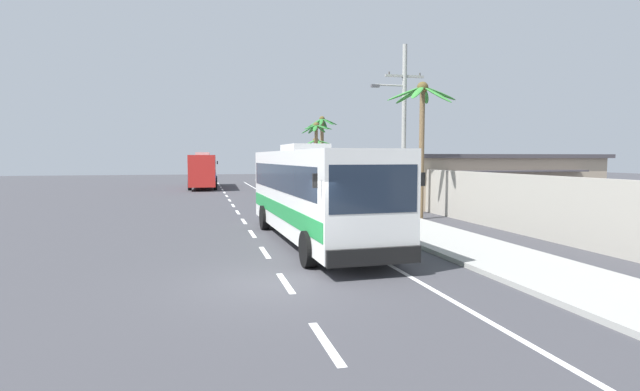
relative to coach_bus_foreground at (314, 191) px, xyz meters
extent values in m
plane|color=#3A3A3F|center=(-2.05, -5.72, -1.88)|extent=(160.00, 160.00, 0.00)
cube|color=#999993|center=(4.75, 4.28, -1.81)|extent=(3.20, 90.00, 0.14)
cube|color=white|center=(-2.05, -9.71, -1.88)|extent=(0.16, 2.00, 0.01)
cube|color=white|center=(-2.05, -5.70, -1.88)|extent=(0.16, 2.00, 0.01)
cube|color=white|center=(-2.05, -1.70, -1.88)|extent=(0.16, 2.00, 0.01)
cube|color=white|center=(-2.05, 2.30, -1.88)|extent=(0.16, 2.00, 0.01)
cube|color=white|center=(-2.05, 6.31, -1.88)|extent=(0.16, 2.00, 0.01)
cube|color=white|center=(-2.05, 10.31, -1.88)|extent=(0.16, 2.00, 0.01)
cube|color=white|center=(-2.05, 14.32, -1.88)|extent=(0.16, 2.00, 0.01)
cube|color=white|center=(-2.05, 18.32, -1.88)|extent=(0.16, 2.00, 0.01)
cube|color=white|center=(-2.05, 22.32, -1.88)|extent=(0.16, 2.00, 0.01)
cube|color=white|center=(-2.05, 26.33, -1.88)|extent=(0.16, 2.00, 0.01)
cube|color=white|center=(-2.05, 30.33, -1.88)|extent=(0.16, 2.00, 0.01)
cube|color=white|center=(-2.05, 34.33, -1.88)|extent=(0.16, 2.00, 0.01)
cube|color=white|center=(-2.05, 38.34, -1.88)|extent=(0.16, 2.00, 0.01)
cube|color=white|center=(-2.05, 42.34, -1.88)|extent=(0.16, 2.00, 0.01)
cube|color=white|center=(1.22, 9.28, -1.88)|extent=(0.14, 70.00, 0.01)
cube|color=#9E998E|center=(8.55, 8.28, -0.67)|extent=(0.24, 60.00, 2.42)
cube|color=silver|center=(0.00, -0.03, -0.02)|extent=(3.01, 11.67, 2.94)
cube|color=#192333|center=(-0.01, 0.17, 0.49)|extent=(3.01, 10.75, 0.94)
cube|color=#192333|center=(0.21, -5.78, 0.42)|extent=(2.39, 0.19, 1.24)
cube|color=#1E843D|center=(0.00, -0.03, -0.68)|extent=(3.04, 11.44, 0.53)
cube|color=black|center=(0.21, -5.87, -1.29)|extent=(2.55, 0.25, 0.44)
cube|color=#B7B7B7|center=(-0.05, 1.42, 1.59)|extent=(1.52, 2.60, 0.28)
cube|color=black|center=(1.68, -5.51, 0.64)|extent=(0.12, 0.08, 0.36)
cube|color=black|center=(-1.28, -5.62, 0.64)|extent=(0.12, 0.08, 0.36)
cylinder|color=black|center=(1.42, -4.03, -1.36)|extent=(0.36, 1.05, 1.04)
cylinder|color=black|center=(-1.12, -4.13, -1.36)|extent=(0.36, 1.05, 1.04)
cylinder|color=black|center=(1.15, 3.49, -1.36)|extent=(0.36, 1.05, 1.04)
cylinder|color=black|center=(-1.40, 3.40, -1.36)|extent=(0.36, 1.05, 1.04)
cube|color=red|center=(-3.77, 33.60, -0.03)|extent=(2.81, 11.97, 2.93)
cube|color=#192333|center=(-3.78, 33.40, 0.49)|extent=(2.81, 11.02, 0.94)
cube|color=#192333|center=(-3.57, 39.51, 0.41)|extent=(2.22, 0.17, 1.23)
cube|color=blue|center=(-3.77, 33.60, -0.69)|extent=(2.84, 11.73, 0.53)
cube|color=black|center=(-3.57, 39.60, -1.29)|extent=(2.37, 0.24, 0.44)
cube|color=#B7B7B7|center=(-3.82, 32.12, 1.58)|extent=(1.41, 2.66, 0.28)
cube|color=black|center=(-4.97, 39.35, 0.63)|extent=(0.12, 0.08, 0.36)
cube|color=black|center=(-2.20, 39.25, 0.63)|extent=(0.12, 0.08, 0.36)
cylinder|color=black|center=(-4.81, 37.80, -1.36)|extent=(0.35, 1.05, 1.04)
cylinder|color=black|center=(-2.45, 37.73, -1.36)|extent=(0.35, 1.05, 1.04)
cylinder|color=black|center=(-5.07, 30.08, -1.36)|extent=(0.35, 1.05, 1.04)
cylinder|color=black|center=(-2.71, 30.00, -1.36)|extent=(0.35, 1.05, 1.04)
cylinder|color=black|center=(2.09, 7.23, -1.58)|extent=(0.15, 0.61, 0.60)
cylinder|color=black|center=(2.20, 8.59, -1.58)|extent=(0.17, 0.61, 0.60)
cube|color=gold|center=(2.14, 7.86, -1.36)|extent=(0.33, 1.12, 0.36)
cube|color=black|center=(2.17, 8.16, -1.16)|extent=(0.29, 0.62, 0.12)
cylinder|color=gray|center=(2.10, 7.35, -1.28)|extent=(0.09, 0.32, 0.67)
cylinder|color=black|center=(2.10, 7.45, -0.84)|extent=(0.56, 0.09, 0.04)
sphere|color=#EAEACC|center=(2.09, 7.33, -0.98)|extent=(0.14, 0.14, 0.14)
cylinder|color=navy|center=(2.16, 8.11, -0.86)|extent=(0.32, 0.32, 0.60)
sphere|color=red|center=(2.16, 8.11, -0.44)|extent=(0.26, 0.26, 0.26)
cylinder|color=black|center=(5.12, 11.60, -1.36)|extent=(0.28, 0.28, 0.77)
cylinder|color=black|center=(5.12, 11.60, -0.67)|extent=(0.36, 0.36, 0.61)
sphere|color=brown|center=(5.12, 11.60, -0.28)|extent=(0.21, 0.21, 0.21)
cylinder|color=navy|center=(5.74, 16.01, -1.34)|extent=(0.28, 0.28, 0.81)
cylinder|color=navy|center=(5.74, 16.01, -0.62)|extent=(0.36, 0.36, 0.64)
sphere|color=tan|center=(5.74, 16.01, -0.19)|extent=(0.25, 0.25, 0.25)
cylinder|color=#9E9E99|center=(6.55, 6.99, 2.64)|extent=(0.24, 0.24, 9.05)
cube|color=#9E9E99|center=(6.55, 6.99, 5.51)|extent=(2.18, 0.12, 0.12)
cylinder|color=#4C4742|center=(5.68, 6.99, 5.63)|extent=(0.08, 0.08, 0.16)
cylinder|color=#4C4742|center=(7.43, 6.99, 5.63)|extent=(0.08, 0.08, 0.16)
cylinder|color=#9E9E99|center=(5.73, 6.99, 5.01)|extent=(1.64, 0.09, 0.09)
cube|color=#4C4C51|center=(4.91, 6.99, 4.95)|extent=(0.44, 0.24, 0.14)
cylinder|color=brown|center=(6.60, 27.73, 0.44)|extent=(0.35, 0.35, 4.65)
ellipsoid|color=#337F33|center=(7.35, 27.64, 2.66)|extent=(1.56, 0.54, 0.53)
ellipsoid|color=#337F33|center=(6.92, 28.40, 2.63)|extent=(0.97, 1.53, 0.59)
ellipsoid|color=#337F33|center=(6.06, 28.21, 2.58)|extent=(1.36, 1.25, 0.68)
ellipsoid|color=#337F33|center=(5.97, 27.37, 2.60)|extent=(1.48, 1.05, 0.65)
ellipsoid|color=#337F33|center=(6.77, 27.03, 2.57)|extent=(0.69, 1.52, 0.71)
sphere|color=brown|center=(6.60, 27.73, 2.82)|extent=(0.56, 0.56, 0.56)
cylinder|color=brown|center=(8.04, 31.06, 1.60)|extent=(0.36, 0.36, 6.96)
ellipsoid|color=#28702D|center=(8.88, 31.21, 4.87)|extent=(1.78, 0.66, 0.73)
ellipsoid|color=#28702D|center=(8.44, 31.72, 4.70)|extent=(1.14, 1.56, 1.04)
ellipsoid|color=#28702D|center=(7.95, 31.90, 4.84)|extent=(0.54, 1.75, 0.78)
ellipsoid|color=#28702D|center=(7.38, 31.50, 4.73)|extent=(1.56, 1.21, 0.99)
ellipsoid|color=#28702D|center=(7.34, 30.65, 4.76)|extent=(1.62, 1.15, 0.93)
ellipsoid|color=#28702D|center=(7.77, 30.29, 4.79)|extent=(0.89, 1.72, 0.87)
ellipsoid|color=#28702D|center=(8.44, 30.34, 4.80)|extent=(1.14, 1.66, 0.85)
sphere|color=brown|center=(8.04, 31.06, 5.12)|extent=(0.56, 0.56, 0.56)
cylinder|color=brown|center=(5.80, 24.20, 1.03)|extent=(0.29, 0.29, 5.83)
ellipsoid|color=#28702D|center=(6.52, 24.20, 3.86)|extent=(1.47, 0.38, 0.50)
ellipsoid|color=#28702D|center=(6.31, 24.64, 3.75)|extent=(1.30, 1.19, 0.71)
ellipsoid|color=#28702D|center=(5.60, 24.82, 3.70)|extent=(0.77, 1.41, 0.81)
ellipsoid|color=#28702D|center=(5.20, 24.42, 3.68)|extent=(1.39, 0.81, 0.85)
ellipsoid|color=#28702D|center=(5.20, 23.82, 3.83)|extent=(1.42, 1.08, 0.56)
ellipsoid|color=#28702D|center=(5.56, 23.57, 3.73)|extent=(0.83, 1.43, 0.75)
ellipsoid|color=#28702D|center=(6.19, 23.60, 3.82)|extent=(1.09, 1.42, 0.56)
sphere|color=brown|center=(5.80, 24.20, 4.00)|extent=(0.56, 0.56, 0.56)
cylinder|color=brown|center=(6.68, 5.06, 1.37)|extent=(0.26, 0.26, 6.50)
ellipsoid|color=#337F33|center=(7.58, 5.05, 4.40)|extent=(1.84, 0.39, 0.74)
ellipsoid|color=#337F33|center=(7.16, 5.81, 4.38)|extent=(1.28, 1.73, 0.77)
ellipsoid|color=#337F33|center=(6.32, 5.87, 4.37)|extent=(1.07, 1.80, 0.80)
ellipsoid|color=#337F33|center=(5.81, 5.22, 4.36)|extent=(1.84, 0.67, 0.81)
ellipsoid|color=#337F33|center=(6.11, 4.40, 4.33)|extent=(1.44, 1.59, 0.88)
ellipsoid|color=#337F33|center=(7.09, 4.34, 4.25)|extent=(1.16, 1.67, 1.03)
sphere|color=brown|center=(6.68, 5.06, 4.66)|extent=(0.56, 0.56, 0.56)
cube|color=tan|center=(14.05, 11.30, -0.35)|extent=(13.56, 6.36, 3.06)
cube|color=#4C474C|center=(14.05, 11.30, 1.29)|extent=(14.38, 6.75, 0.24)
cube|color=#4C474C|center=(14.05, 7.77, 0.41)|extent=(9.49, 0.80, 0.10)
camera|label=1|loc=(-4.03, -17.39, 1.22)|focal=27.36mm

